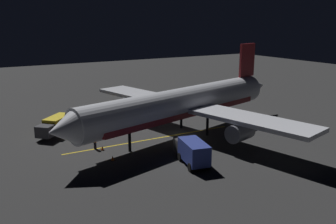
{
  "coord_description": "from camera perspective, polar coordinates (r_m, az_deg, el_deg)",
  "views": [
    {
      "loc": [
        -39.28,
        24.83,
        15.01
      ],
      "look_at": [
        0.0,
        2.0,
        3.5
      ],
      "focal_mm": 38.86,
      "sensor_mm": 36.0,
      "label": 1
    }
  ],
  "objects": [
    {
      "name": "traffic_cone_under_wing",
      "position": [
        40.73,
        -8.68,
        -7.2
      ],
      "size": [
        0.5,
        0.5,
        0.55
      ],
      "color": "#EA590F",
      "rests_on": "ground_plane"
    },
    {
      "name": "catering_truck",
      "position": [
        39.35,
        3.77,
        -6.18
      ],
      "size": [
        6.5,
        3.38,
        2.58
      ],
      "color": "navy",
      "rests_on": "ground_plane"
    },
    {
      "name": "baggage_truck",
      "position": [
        51.14,
        -17.2,
        -2.07
      ],
      "size": [
        5.77,
        5.8,
        2.36
      ],
      "color": "gold",
      "rests_on": "ground_plane"
    },
    {
      "name": "traffic_cone_near_right",
      "position": [
        52.18,
        -5.24,
        -2.28
      ],
      "size": [
        0.5,
        0.5,
        0.55
      ],
      "color": "#EA590F",
      "rests_on": "ground_plane"
    },
    {
      "name": "ground_plane",
      "position": [
        48.86,
        2.03,
        -3.81
      ],
      "size": [
        180.0,
        180.0,
        0.2
      ],
      "primitive_type": "cube",
      "color": "#2C2C2C"
    },
    {
      "name": "traffic_cone_near_left",
      "position": [
        44.04,
        -10.27,
        -5.6
      ],
      "size": [
        0.5,
        0.5,
        0.55
      ],
      "color": "#EA590F",
      "rests_on": "ground_plane"
    },
    {
      "name": "apron_guide_stripe",
      "position": [
        47.42,
        -2.46,
        -4.24
      ],
      "size": [
        0.64,
        23.46,
        0.01
      ],
      "primitive_type": "cube",
      "rotation": [
        0.0,
        0.0,
        -0.02
      ],
      "color": "gold",
      "rests_on": "ground_plane"
    },
    {
      "name": "ground_crew_worker",
      "position": [
        44.42,
        -11.39,
        -4.61
      ],
      "size": [
        0.4,
        0.4,
        1.74
      ],
      "color": "black",
      "rests_on": "ground_plane"
    },
    {
      "name": "traffic_cone_far",
      "position": [
        48.87,
        -9.24,
        -3.55
      ],
      "size": [
        0.5,
        0.5,
        0.55
      ],
      "color": "#EA590F",
      "rests_on": "ground_plane"
    },
    {
      "name": "airliner",
      "position": [
        48.13,
        2.58,
        1.25
      ],
      "size": [
        35.59,
        38.4,
        11.51
      ],
      "color": "silver",
      "rests_on": "ground_plane"
    }
  ]
}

